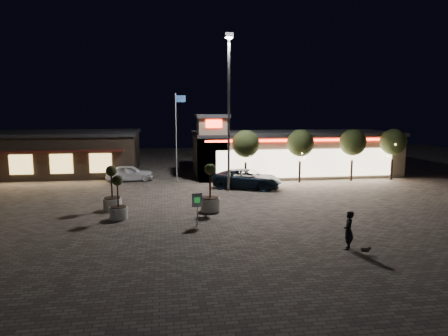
{
  "coord_description": "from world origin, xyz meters",
  "views": [
    {
      "loc": [
        -3.1,
        -23.26,
        6.62
      ],
      "look_at": [
        1.31,
        6.0,
        2.22
      ],
      "focal_mm": 32.0,
      "sensor_mm": 36.0,
      "label": 1
    }
  ],
  "objects": [
    {
      "name": "planter_left",
      "position": [
        -6.54,
        3.15,
        0.92
      ],
      "size": [
        1.21,
        1.21,
        2.97
      ],
      "color": "silver",
      "rests_on": "ground"
    },
    {
      "name": "string_tree_b",
      "position": [
        9.0,
        11.0,
        3.56
      ],
      "size": [
        2.42,
        2.42,
        4.79
      ],
      "color": "#332319",
      "rests_on": "ground"
    },
    {
      "name": "flagpole",
      "position": [
        -1.9,
        13.0,
        4.74
      ],
      "size": [
        0.95,
        0.1,
        8.0
      ],
      "color": "white",
      "rests_on": "ground"
    },
    {
      "name": "planter_mid",
      "position": [
        -5.91,
        0.89,
        0.83
      ],
      "size": [
        1.1,
        1.1,
        2.7
      ],
      "color": "silver",
      "rests_on": "ground"
    },
    {
      "name": "string_tree_c",
      "position": [
        14.0,
        11.0,
        3.56
      ],
      "size": [
        2.42,
        2.42,
        4.79
      ],
      "color": "#332319",
      "rests_on": "ground"
    },
    {
      "name": "restaurant_building",
      "position": [
        -14.0,
        19.97,
        2.16
      ],
      "size": [
        16.4,
        11.0,
        4.3
      ],
      "color": "#382D23",
      "rests_on": "ground"
    },
    {
      "name": "string_tree_d",
      "position": [
        18.0,
        11.0,
        3.56
      ],
      "size": [
        2.42,
        2.42,
        4.79
      ],
      "color": "#332319",
      "rests_on": "ground"
    },
    {
      "name": "string_tree_a",
      "position": [
        4.0,
        11.0,
        3.56
      ],
      "size": [
        2.42,
        2.42,
        4.79
      ],
      "color": "#332319",
      "rests_on": "ground"
    },
    {
      "name": "white_sedan",
      "position": [
        -6.29,
        14.0,
        0.74
      ],
      "size": [
        4.42,
        1.97,
        1.48
      ],
      "primitive_type": "imported",
      "rotation": [
        0.0,
        0.0,
        1.62
      ],
      "color": "white",
      "rests_on": "ground"
    },
    {
      "name": "floodlight_pole",
      "position": [
        2.0,
        8.0,
        7.02
      ],
      "size": [
        0.6,
        0.4,
        12.38
      ],
      "color": "gray",
      "rests_on": "ground"
    },
    {
      "name": "pedestrian",
      "position": [
        5.44,
        -6.13,
        0.92
      ],
      "size": [
        0.73,
        0.8,
        1.85
      ],
      "primitive_type": "imported",
      "rotation": [
        0.0,
        0.0,
        -2.12
      ],
      "color": "black",
      "rests_on": "ground"
    },
    {
      "name": "planter_right",
      "position": [
        -0.2,
        2.01,
        0.96
      ],
      "size": [
        1.27,
        1.27,
        3.12
      ],
      "color": "silver",
      "rests_on": "ground"
    },
    {
      "name": "valet_sign",
      "position": [
        -1.29,
        -0.97,
        1.28
      ],
      "size": [
        0.61,
        0.1,
        1.84
      ],
      "color": "gray",
      "rests_on": "ground"
    },
    {
      "name": "pickup_truck",
      "position": [
        3.74,
        9.05,
        0.8
      ],
      "size": [
        6.33,
        4.81,
        1.6
      ],
      "primitive_type": "imported",
      "rotation": [
        0.0,
        0.0,
        1.14
      ],
      "color": "black",
      "rests_on": "ground"
    },
    {
      "name": "dog",
      "position": [
        5.97,
        -6.9,
        0.25
      ],
      "size": [
        0.47,
        0.23,
        0.25
      ],
      "color": "#59514C",
      "rests_on": "ground"
    },
    {
      "name": "retail_building",
      "position": [
        9.51,
        15.82,
        2.21
      ],
      "size": [
        20.4,
        8.4,
        6.1
      ],
      "color": "gray",
      "rests_on": "ground"
    },
    {
      "name": "ground",
      "position": [
        0.0,
        0.0,
        0.0
      ],
      "size": [
        90.0,
        90.0,
        0.0
      ],
      "primitive_type": "plane",
      "color": "slate",
      "rests_on": "ground"
    }
  ]
}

